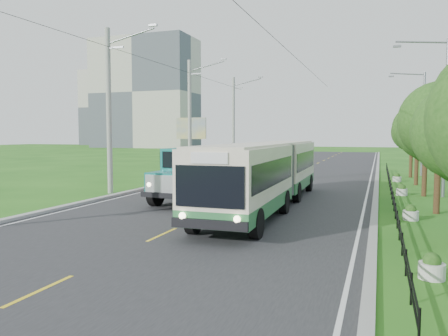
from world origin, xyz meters
The scene contains 26 objects.
ground centered at (0.00, 0.00, 0.00)m, with size 240.00×240.00×0.00m, color #215E16.
road centered at (0.00, 20.00, 0.01)m, with size 14.00×120.00×0.02m, color #28282B.
curb_left centered at (-7.20, 20.00, 0.07)m, with size 0.40×120.00×0.15m, color #9E9E99.
curb_right centered at (7.15, 20.00, 0.05)m, with size 0.30×120.00×0.10m, color #9E9E99.
edge_line_left centered at (-6.65, 20.00, 0.02)m, with size 0.12×120.00×0.00m, color silver.
edge_line_right centered at (6.65, 20.00, 0.02)m, with size 0.12×120.00×0.00m, color silver.
centre_dash centered at (0.00, 0.00, 0.02)m, with size 0.12×2.20×0.00m, color yellow.
railing_right centered at (8.00, 14.00, 0.30)m, with size 0.04×40.00×0.60m, color black.
pole_near centered at (-8.26, 9.00, 5.09)m, with size 3.51×0.32×10.00m.
pole_mid centered at (-8.26, 21.00, 5.09)m, with size 3.51×0.32×10.00m.
pole_far centered at (-8.26, 33.00, 5.09)m, with size 3.51×0.32×10.00m.
tree_third centered at (9.86, 8.14, 3.99)m, with size 3.60×3.62×6.00m.
tree_fourth centered at (9.86, 14.14, 3.59)m, with size 3.24×3.31×5.40m.
tree_fifth centered at (9.86, 20.14, 3.85)m, with size 3.48×3.52×5.80m.
tree_back centered at (9.86, 26.14, 3.65)m, with size 3.30×3.36×5.50m.
streetlight_mid centered at (10.64, 14.00, 4.90)m, with size 3.02×0.20×9.07m.
streetlight_far centered at (10.64, 28.00, 4.90)m, with size 3.02×0.20×9.07m.
planter_front centered at (8.60, -2.00, 0.29)m, with size 0.64×0.64×0.67m.
planter_near centered at (8.60, 6.00, 0.29)m, with size 0.64×0.64×0.67m.
planter_mid centered at (8.60, 14.00, 0.29)m, with size 0.64×0.64×0.67m.
planter_far centered at (8.60, 22.00, 0.29)m, with size 0.64×0.64×0.67m.
billboard_left centered at (-9.50, 24.00, 3.87)m, with size 3.00×0.20×5.20m.
apartment_near centered at (-55.00, 95.00, 15.00)m, with size 28.00×14.00×30.00m, color #B7B2A3.
apartment_far centered at (-80.00, 120.00, 13.00)m, with size 24.00×14.00×26.00m, color #B7B2A3.
bus centered at (2.06, 7.12, 1.88)m, with size 2.94×16.22×3.12m.
dump_truck centered at (-1.99, 7.88, 1.63)m, with size 3.08×7.03×2.89m.
Camera 1 is at (7.30, -13.81, 3.60)m, focal length 35.00 mm.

